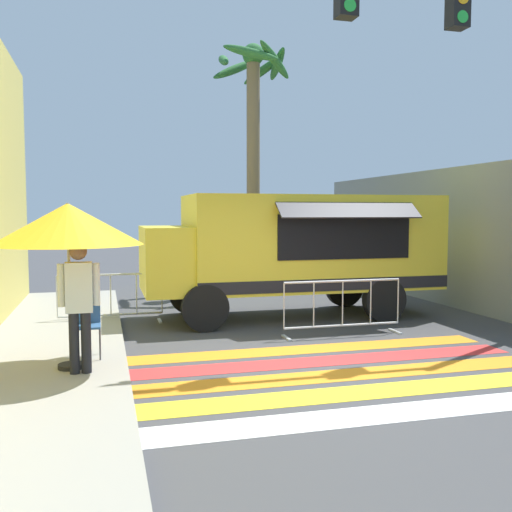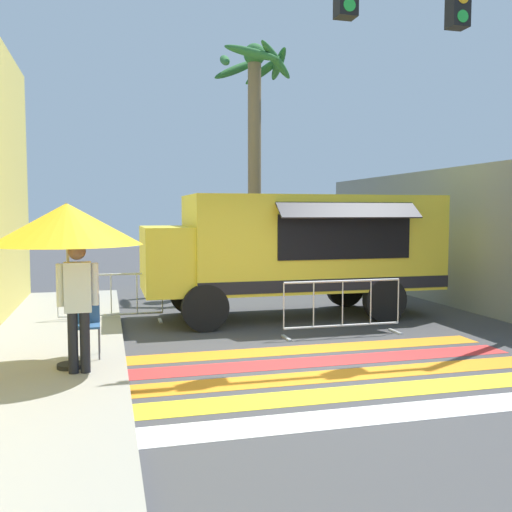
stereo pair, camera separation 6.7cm
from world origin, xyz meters
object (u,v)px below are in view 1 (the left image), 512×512
Objects in this scene: food_truck at (289,246)px; palm_tree at (253,124)px; traffic_signal_pole at (461,61)px; barricade_side at (111,299)px; vendor_person at (79,299)px; folding_chair at (86,320)px; barricade_front at (343,308)px; patio_umbrella at (68,225)px.

palm_tree reaches higher than food_truck.
traffic_signal_pole is 3.20× the size of barricade_side.
palm_tree reaches higher than vendor_person.
barricade_front is (4.44, 0.87, -0.16)m from folding_chair.
barricade_side is 0.30× the size of palm_tree.
folding_chair is at bearing 73.47° from patio_umbrella.
barricade_front is (0.36, -1.98, -1.02)m from food_truck.
food_truck is 2.74× the size of barricade_front.
patio_umbrella is 4.06m from barricade_side.
palm_tree is at bearing 103.77° from traffic_signal_pole.
barricade_side is 6.99m from palm_tree.
traffic_signal_pole is 7.22m from vendor_person.
patio_umbrella is 0.32× the size of palm_tree.
barricade_front is 1.09× the size of barricade_side.
traffic_signal_pole is 7.81m from barricade_side.
food_truck is 2.77× the size of patio_umbrella.
traffic_signal_pole is 6.87m from patio_umbrella.
food_truck is 0.94× the size of traffic_signal_pole.
folding_chair is at bearing -168.90° from barricade_front.
food_truck reaches higher than vendor_person.
traffic_signal_pole reaches higher than vendor_person.
traffic_signal_pole is 7.34× the size of folding_chair.
traffic_signal_pole is 2.92× the size of barricade_front.
palm_tree reaches higher than patio_umbrella.
food_truck is 3.00× the size of barricade_side.
traffic_signal_pole is 7.36m from folding_chair.
folding_chair is at bearing 90.28° from vendor_person.
patio_umbrella is 9.27m from palm_tree.
patio_umbrella is 2.49× the size of folding_chair.
vendor_person is (-6.17, -0.82, -3.65)m from traffic_signal_pole.
folding_chair is 0.40× the size of barricade_front.
food_truck is at bearing -94.14° from palm_tree.
vendor_person is 0.83× the size of barricade_side.
traffic_signal_pole is at bearing 4.89° from patio_umbrella.
food_truck is 5.05m from folding_chair.
palm_tree is at bearing 64.38° from vendor_person.
barricade_side is (0.39, 3.08, -0.17)m from folding_chair.
patio_umbrella reaches higher than barricade_side.
traffic_signal_pole is (2.04, -2.93, 3.23)m from food_truck.
barricade_side is (0.44, 3.98, -0.61)m from vendor_person.
barricade_side is at bearing 176.46° from food_truck.
barricade_front is at bearing -79.74° from food_truck.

